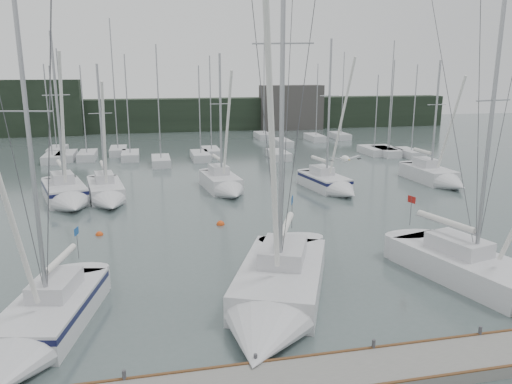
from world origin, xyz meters
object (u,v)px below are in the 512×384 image
at_px(sailboat_mid_b, 107,195).
at_px(sailboat_mid_e, 438,178).
at_px(sailboat_near_left, 35,332).
at_px(sailboat_mid_a, 67,196).
at_px(buoy_b, 277,224).
at_px(sailboat_mid_c, 225,186).
at_px(buoy_a, 221,225).
at_px(sailboat_mid_d, 332,185).
at_px(buoy_c, 99,235).
at_px(sailboat_near_center, 274,302).
at_px(sailboat_near_right, 506,285).

relative_size(sailboat_mid_b, sailboat_mid_e, 0.96).
xyz_separation_m(sailboat_near_left, sailboat_mid_a, (-1.59, 19.62, 0.10)).
relative_size(sailboat_near_left, buoy_b, 28.25).
bearing_deg(sailboat_mid_b, buoy_b, -45.31).
bearing_deg(sailboat_mid_c, buoy_b, -84.37).
bearing_deg(buoy_a, sailboat_mid_d, 33.86).
height_order(sailboat_mid_a, buoy_a, sailboat_mid_a).
distance_m(sailboat_mid_e, buoy_c, 27.82).
xyz_separation_m(sailboat_near_left, buoy_b, (11.83, 11.81, -0.54)).
bearing_deg(sailboat_mid_b, sailboat_near_center, -77.64).
bearing_deg(sailboat_near_center, buoy_b, 97.45).
distance_m(sailboat_mid_b, sailboat_mid_e, 26.74).
distance_m(sailboat_near_center, sailboat_mid_a, 21.84).
xyz_separation_m(sailboat_near_left, sailboat_mid_d, (18.23, 19.11, 0.03)).
xyz_separation_m(sailboat_near_center, buoy_a, (-0.27, 12.18, -0.60)).
bearing_deg(buoy_b, buoy_c, 178.87).
relative_size(sailboat_near_center, sailboat_near_right, 1.27).
bearing_deg(sailboat_mid_d, buoy_c, -166.86).
height_order(sailboat_near_right, buoy_b, sailboat_near_right).
xyz_separation_m(sailboat_mid_b, buoy_c, (0.01, -7.73, -0.53)).
bearing_deg(buoy_a, buoy_b, -11.04).
relative_size(sailboat_mid_c, sailboat_mid_d, 0.91).
xyz_separation_m(sailboat_mid_d, buoy_b, (-6.40, -7.30, -0.57)).
distance_m(sailboat_mid_c, buoy_b, 9.05).
xyz_separation_m(sailboat_mid_d, buoy_c, (-17.07, -7.09, -0.57)).
distance_m(sailboat_near_center, buoy_b, 11.95).
xyz_separation_m(sailboat_near_center, sailboat_mid_b, (-7.48, 19.44, -0.07)).
distance_m(sailboat_near_left, sailboat_mid_b, 19.79).
relative_size(sailboat_mid_b, sailboat_mid_c, 0.93).
height_order(sailboat_near_left, sailboat_near_right, sailboat_near_right).
bearing_deg(sailboat_mid_d, sailboat_mid_b, 168.44).
bearing_deg(sailboat_near_left, buoy_c, 97.13).
xyz_separation_m(sailboat_near_left, sailboat_near_right, (18.64, -0.16, 0.01)).
xyz_separation_m(sailboat_mid_a, buoy_b, (13.42, -7.80, -0.63)).
distance_m(sailboat_near_left, sailboat_near_center, 8.63).
xyz_separation_m(sailboat_near_right, buoy_c, (-17.47, 12.18, -0.54)).
bearing_deg(sailboat_mid_d, sailboat_mid_e, -5.81).
bearing_deg(sailboat_mid_a, sailboat_near_left, -101.00).
bearing_deg(sailboat_mid_c, sailboat_mid_a, 178.62).
bearing_deg(sailboat_near_center, sailboat_mid_c, 109.34).
bearing_deg(sailboat_near_left, sailboat_mid_c, 76.96).
bearing_deg(sailboat_near_center, sailboat_near_left, -154.90).
distance_m(sailboat_near_left, sailboat_mid_a, 19.68).
relative_size(sailboat_near_right, sailboat_mid_c, 1.22).
height_order(sailboat_near_center, buoy_a, sailboat_near_center).
bearing_deg(buoy_c, buoy_a, 3.70).
bearing_deg(sailboat_mid_d, sailboat_near_right, -98.20).
bearing_deg(sailboat_mid_a, sailboat_mid_c, -10.53).
height_order(sailboat_mid_d, buoy_a, sailboat_mid_d).
bearing_deg(sailboat_mid_b, sailboat_mid_e, -8.75).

